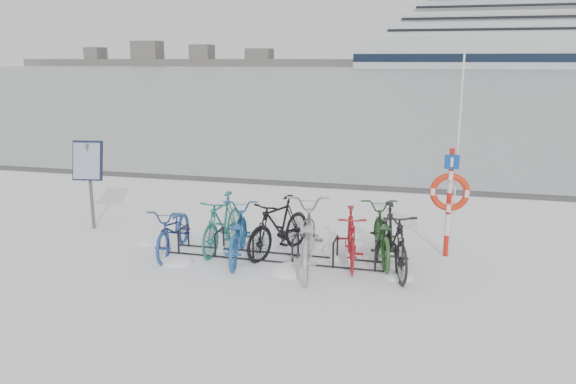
{
  "coord_description": "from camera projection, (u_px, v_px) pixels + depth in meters",
  "views": [
    {
      "loc": [
        2.56,
        -9.23,
        3.51
      ],
      "look_at": [
        0.07,
        0.6,
        1.1
      ],
      "focal_mm": 35.0,
      "sensor_mm": 36.0,
      "label": 1
    }
  ],
  "objects": [
    {
      "name": "bike_7",
      "position": [
        393.0,
        238.0,
        9.43
      ],
      "size": [
        1.09,
        2.0,
        1.16
      ],
      "primitive_type": "imported",
      "rotation": [
        0.0,
        0.0,
        0.3
      ],
      "color": "black",
      "rests_on": "ground"
    },
    {
      "name": "bike_rack",
      "position": [
        276.0,
        249.0,
        10.09
      ],
      "size": [
        4.0,
        0.48,
        0.46
      ],
      "color": "black",
      "rests_on": "ground"
    },
    {
      "name": "shoreline",
      "position": [
        180.0,
        60.0,
        283.86
      ],
      "size": [
        180.0,
        12.0,
        9.5
      ],
      "color": "#505050",
      "rests_on": "ground"
    },
    {
      "name": "quay_edge",
      "position": [
        332.0,
        186.0,
        15.68
      ],
      "size": [
        400.0,
        0.25,
        0.1
      ],
      "primitive_type": "cube",
      "color": "#3F3F42",
      "rests_on": "ground"
    },
    {
      "name": "lifebuoy_station",
      "position": [
        450.0,
        192.0,
        9.92
      ],
      "size": [
        0.69,
        0.21,
        3.61
      ],
      "color": "red",
      "rests_on": "ground"
    },
    {
      "name": "bike_0",
      "position": [
        174.0,
        227.0,
        10.37
      ],
      "size": [
        0.85,
        1.86,
        0.94
      ],
      "primitive_type": "imported",
      "rotation": [
        0.0,
        0.0,
        0.13
      ],
      "color": "navy",
      "rests_on": "ground"
    },
    {
      "name": "ice_sheet",
      "position": [
        424.0,
        72.0,
        156.32
      ],
      "size": [
        400.0,
        298.0,
        0.02
      ],
      "primitive_type": "cube",
      "color": "#9DACB2",
      "rests_on": "ground"
    },
    {
      "name": "bike_6",
      "position": [
        381.0,
        232.0,
        9.96
      ],
      "size": [
        1.05,
        2.03,
        1.02
      ],
      "primitive_type": "imported",
      "rotation": [
        0.0,
        0.0,
        3.34
      ],
      "color": "#275225",
      "rests_on": "ground"
    },
    {
      "name": "bike_3",
      "position": [
        279.0,
        225.0,
        10.29
      ],
      "size": [
        1.17,
        1.87,
        1.09
      ],
      "primitive_type": "imported",
      "rotation": [
        0.0,
        0.0,
        -0.39
      ],
      "color": "black",
      "rests_on": "ground"
    },
    {
      "name": "info_board",
      "position": [
        88.0,
        166.0,
        11.59
      ],
      "size": [
        0.65,
        0.33,
        1.88
      ],
      "rotation": [
        0.0,
        0.0,
        0.15
      ],
      "color": "#595B5E",
      "rests_on": "ground"
    },
    {
      "name": "snow_drifts",
      "position": [
        272.0,
        263.0,
        9.89
      ],
      "size": [
        5.32,
        1.97,
        0.24
      ],
      "color": "white",
      "rests_on": "ground"
    },
    {
      "name": "cruise_ferry",
      "position": [
        544.0,
        34.0,
        202.84
      ],
      "size": [
        136.54,
        25.75,
        44.86
      ],
      "color": "silver",
      "rests_on": "ground"
    },
    {
      "name": "ground",
      "position": [
        276.0,
        258.0,
        10.13
      ],
      "size": [
        900.0,
        900.0,
        0.0
      ],
      "primitive_type": "plane",
      "color": "white",
      "rests_on": "ground"
    },
    {
      "name": "bike_5",
      "position": [
        351.0,
        236.0,
        9.79
      ],
      "size": [
        0.77,
        1.73,
        1.0
      ],
      "primitive_type": "imported",
      "rotation": [
        0.0,
        0.0,
        0.19
      ],
      "color": "maroon",
      "rests_on": "ground"
    },
    {
      "name": "bike_4",
      "position": [
        307.0,
        235.0,
        9.56
      ],
      "size": [
        1.15,
        2.31,
        1.16
      ],
      "primitive_type": "imported",
      "rotation": [
        0.0,
        0.0,
        3.32
      ],
      "color": "#979A9F",
      "rests_on": "ground"
    },
    {
      "name": "bike_1",
      "position": [
        222.0,
        221.0,
        10.53
      ],
      "size": [
        0.6,
        1.82,
        1.08
      ],
      "primitive_type": "imported",
      "rotation": [
        0.0,
        0.0,
        -0.05
      ],
      "color": "#226C64",
      "rests_on": "ground"
    },
    {
      "name": "bike_2",
      "position": [
        237.0,
        232.0,
        10.05
      ],
      "size": [
        1.01,
        1.96,
        0.98
      ],
      "primitive_type": "imported",
      "rotation": [
        0.0,
        0.0,
        3.34
      ],
      "color": "#1A5192",
      "rests_on": "ground"
    }
  ]
}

